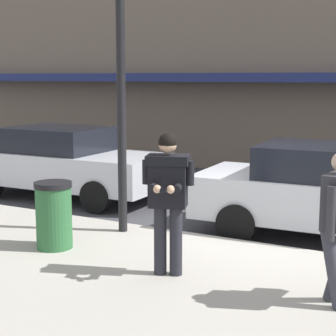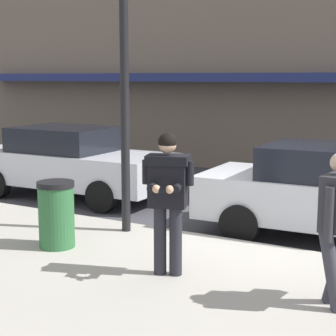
% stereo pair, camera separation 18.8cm
% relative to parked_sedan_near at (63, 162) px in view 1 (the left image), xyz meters
% --- Properties ---
extents(ground_plane, '(80.00, 80.00, 0.00)m').
position_rel_parked_sedan_near_xyz_m(ground_plane, '(5.01, -1.43, -0.79)').
color(ground_plane, '#3D3D42').
extents(sidewalk, '(32.00, 5.30, 0.14)m').
position_rel_parked_sedan_near_xyz_m(sidewalk, '(6.01, -4.28, -0.72)').
color(sidewalk, '#A8A399').
rests_on(sidewalk, ground).
extents(curb_paint_line, '(28.00, 0.12, 0.01)m').
position_rel_parked_sedan_near_xyz_m(curb_paint_line, '(6.01, -1.38, -0.79)').
color(curb_paint_line, silver).
rests_on(curb_paint_line, ground).
extents(parked_sedan_near, '(4.53, 1.99, 1.54)m').
position_rel_parked_sedan_near_xyz_m(parked_sedan_near, '(0.00, 0.00, 0.00)').
color(parked_sedan_near, silver).
rests_on(parked_sedan_near, ground).
extents(parked_sedan_mid, '(4.59, 2.10, 1.54)m').
position_rel_parked_sedan_near_xyz_m(parked_sedan_mid, '(5.89, -0.48, 0.00)').
color(parked_sedan_mid, silver).
rests_on(parked_sedan_mid, ground).
extents(man_texting_on_phone, '(0.62, 0.65, 1.81)m').
position_rel_parked_sedan_near_xyz_m(man_texting_on_phone, '(4.49, -3.52, 0.46)').
color(man_texting_on_phone, '#23232B').
rests_on(man_texting_on_phone, sidewalk).
extents(street_lamp_post, '(0.36, 0.36, 4.88)m').
position_rel_parked_sedan_near_xyz_m(street_lamp_post, '(2.88, -2.08, 2.35)').
color(street_lamp_post, black).
rests_on(street_lamp_post, sidewalk).
extents(trash_bin, '(0.55, 0.55, 0.98)m').
position_rel_parked_sedan_near_xyz_m(trash_bin, '(2.50, -3.32, -0.16)').
color(trash_bin, '#2D6638').
rests_on(trash_bin, sidewalk).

